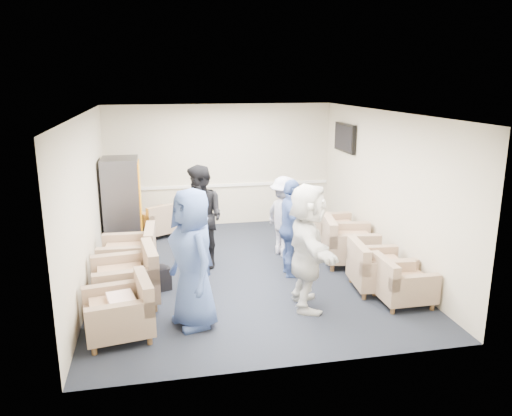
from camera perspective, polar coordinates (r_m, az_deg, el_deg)
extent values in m
plane|color=black|center=(8.68, -1.33, -7.26)|extent=(6.00, 6.00, 0.00)
plane|color=silver|center=(8.08, -1.44, 10.82)|extent=(6.00, 6.00, 0.00)
cube|color=beige|center=(11.18, -4.09, 4.86)|extent=(5.00, 0.02, 2.70)
cube|color=beige|center=(5.46, 4.18, -5.54)|extent=(5.00, 0.02, 2.70)
cube|color=beige|center=(8.23, -18.79, 0.60)|extent=(0.02, 6.00, 2.70)
cube|color=beige|center=(9.04, 14.42, 2.12)|extent=(0.02, 6.00, 2.70)
cube|color=white|center=(11.25, -4.04, 2.59)|extent=(4.98, 0.04, 0.06)
cube|color=black|center=(10.53, 10.12, 7.92)|extent=(0.07, 1.00, 0.58)
cube|color=black|center=(10.52, 9.95, 7.92)|extent=(0.01, 0.92, 0.50)
cube|color=#525159|center=(10.57, 10.29, 7.12)|extent=(0.04, 0.10, 0.25)
cube|color=#8B705A|center=(6.76, -15.46, -12.10)|extent=(0.95, 0.95, 0.27)
cube|color=#A27959|center=(6.68, -15.56, -10.69)|extent=(0.65, 0.62, 0.10)
cube|color=#8B705A|center=(6.66, -12.68, -9.23)|extent=(0.27, 0.83, 0.39)
cube|color=#8B705A|center=(7.63, -14.73, -8.69)|extent=(1.02, 1.02, 0.30)
cube|color=#A27959|center=(7.55, -14.82, -7.27)|extent=(0.70, 0.66, 0.11)
cube|color=#8B705A|center=(7.52, -12.01, -5.87)|extent=(0.26, 0.92, 0.43)
cube|color=#8B705A|center=(8.61, -14.39, -5.96)|extent=(0.94, 0.94, 0.30)
cube|color=#A27959|center=(8.55, -14.47, -4.70)|extent=(0.65, 0.61, 0.11)
cube|color=#8B705A|center=(8.47, -12.01, -3.60)|extent=(0.19, 0.90, 0.42)
cube|color=#8B705A|center=(7.76, 16.48, -8.77)|extent=(0.76, 0.76, 0.25)
cube|color=#A27959|center=(7.70, 16.57, -7.61)|extent=(0.52, 0.49, 0.09)
cube|color=#8B705A|center=(7.51, 14.50, -6.93)|extent=(0.13, 0.75, 0.36)
cube|color=#8B705A|center=(8.12, 13.85, -7.38)|extent=(0.90, 0.90, 0.27)
cube|color=#A27959|center=(8.05, 13.93, -6.16)|extent=(0.62, 0.58, 0.10)
cube|color=#8B705A|center=(7.89, 11.64, -5.33)|extent=(0.21, 0.83, 0.39)
cube|color=#8B705A|center=(9.11, 10.62, -4.60)|extent=(1.04, 1.04, 0.30)
cube|color=#A27959|center=(9.05, 10.68, -3.40)|extent=(0.71, 0.68, 0.11)
cube|color=#8B705A|center=(8.93, 8.37, -2.47)|extent=(0.30, 0.91, 0.42)
cube|color=#8B705A|center=(9.82, 9.19, -3.19)|extent=(0.89, 0.89, 0.28)
cube|color=#A27959|center=(9.77, 9.24, -2.11)|extent=(0.61, 0.57, 0.10)
cube|color=#8B705A|center=(9.60, 7.29, -1.40)|extent=(0.17, 0.86, 0.40)
cube|color=#8B705A|center=(10.76, -11.26, -1.88)|extent=(1.03, 1.03, 0.25)
cube|color=#A27959|center=(10.72, -11.31, -1.01)|extent=(0.69, 0.70, 0.09)
cube|color=#8B705A|center=(10.42, -10.48, -0.66)|extent=(0.72, 0.48, 0.36)
cube|color=#525159|center=(10.17, -15.06, 0.67)|extent=(0.69, 0.83, 1.75)
cube|color=#FA6105|center=(10.13, -13.09, 1.25)|extent=(0.02, 0.70, 1.40)
cube|color=black|center=(10.32, -12.85, -2.70)|extent=(0.02, 0.41, 0.11)
cube|color=black|center=(8.04, -10.65, -7.97)|extent=(0.29, 0.25, 0.36)
sphere|color=black|center=(7.98, -10.70, -6.89)|extent=(0.18, 0.18, 0.18)
cube|color=white|center=(6.65, -15.16, -10.20)|extent=(0.40, 0.48, 0.12)
imported|color=#3E5796|center=(6.62, -7.26, -5.74)|extent=(0.88, 1.07, 1.89)
imported|color=#3E5796|center=(7.73, -6.48, -4.14)|extent=(0.54, 0.65, 1.52)
imported|color=black|center=(8.68, -6.29, -1.06)|extent=(1.10, 1.11, 1.81)
imported|color=silver|center=(9.25, 3.27, -0.97)|extent=(0.87, 1.11, 1.50)
imported|color=#3E5796|center=(8.29, 4.00, -2.33)|extent=(0.46, 0.99, 1.65)
imported|color=silver|center=(7.13, 5.89, -4.42)|extent=(0.75, 1.76, 1.83)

